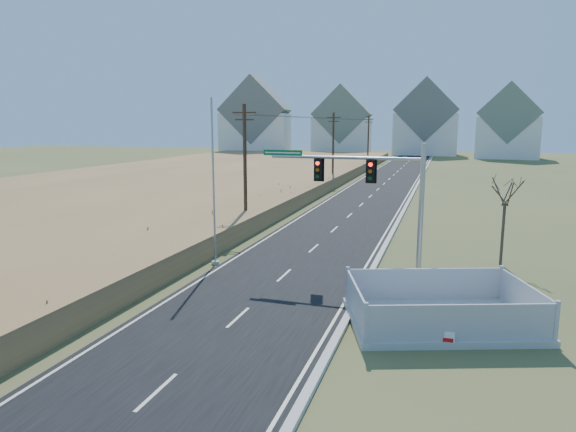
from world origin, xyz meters
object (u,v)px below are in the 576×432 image
object	(u,v)px
traffic_signal_mast	(383,195)
fence_enclosure	(440,316)
open_sign	(447,340)
bare_tree	(506,190)
flagpole	(214,200)

from	to	relation	value
traffic_signal_mast	fence_enclosure	xyz separation A→B (m)	(2.98, -5.66, -3.87)
fence_enclosure	traffic_signal_mast	bearing A→B (deg)	98.89
traffic_signal_mast	open_sign	world-z (taller)	traffic_signal_mast
fence_enclosure	bare_tree	world-z (taller)	bare_tree
traffic_signal_mast	open_sign	size ratio (longest dim) A/B	14.16
open_sign	bare_tree	world-z (taller)	bare_tree
open_sign	bare_tree	distance (m)	12.92
flagpole	bare_tree	bearing A→B (deg)	16.94
fence_enclosure	bare_tree	bearing A→B (deg)	53.93
fence_enclosure	flagpole	bearing A→B (deg)	137.61
fence_enclosure	bare_tree	xyz separation A→B (m)	(3.03, 9.76, 3.85)
traffic_signal_mast	bare_tree	size ratio (longest dim) A/B	1.64
traffic_signal_mast	bare_tree	bearing A→B (deg)	35.53
open_sign	flagpole	bearing A→B (deg)	148.03
flagpole	bare_tree	size ratio (longest dim) A/B	1.74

